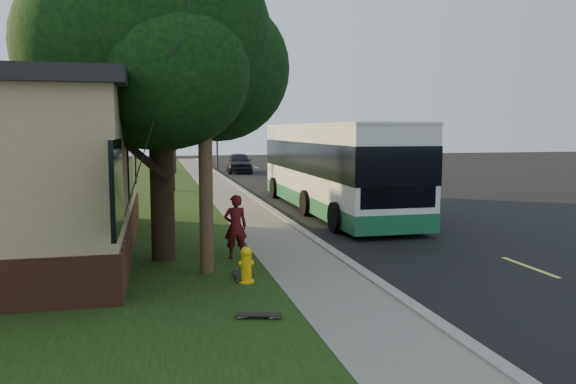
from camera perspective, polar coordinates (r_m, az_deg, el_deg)
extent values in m
plane|color=black|center=(12.27, 7.96, -8.65)|extent=(120.00, 120.00, 0.00)
cube|color=black|center=(22.85, 8.22, -1.68)|extent=(8.00, 80.00, 0.01)
cube|color=gray|center=(21.70, -1.65, -1.89)|extent=(0.25, 80.00, 0.12)
cube|color=slate|center=(21.53, -4.26, -2.03)|extent=(2.00, 80.00, 0.08)
cube|color=black|center=(21.27, -13.62, -2.30)|extent=(5.00, 80.00, 0.07)
cylinder|color=yellow|center=(11.52, -4.27, -7.82)|extent=(0.22, 0.22, 0.55)
sphere|color=yellow|center=(11.44, -4.28, -6.15)|extent=(0.24, 0.24, 0.24)
cylinder|color=yellow|center=(11.49, -4.27, -7.22)|extent=(0.30, 0.10, 0.10)
cylinder|color=yellow|center=(11.49, -4.27, -7.22)|extent=(0.10, 0.18, 0.10)
cylinder|color=yellow|center=(11.59, -4.26, -9.04)|extent=(0.32, 0.32, 0.04)
cylinder|color=#473321|center=(12.16, -8.54, 12.92)|extent=(0.30, 0.30, 9.00)
cylinder|color=#2D2D30|center=(10.96, -12.74, 9.54)|extent=(2.52, 3.21, 7.60)
cylinder|color=black|center=(13.58, -12.69, 1.58)|extent=(0.56, 0.56, 4.00)
sphere|color=black|center=(13.70, -13.03, 15.03)|extent=(5.20, 5.20, 5.20)
sphere|color=black|center=(14.30, -7.23, 12.34)|extent=(3.60, 3.60, 3.60)
sphere|color=black|center=(13.30, -18.31, 13.84)|extent=(3.80, 3.80, 3.80)
sphere|color=black|center=(12.31, -11.45, 11.86)|extent=(3.20, 3.20, 3.20)
sphere|color=black|center=(15.15, -15.46, 15.64)|extent=(3.40, 3.40, 3.40)
sphere|color=black|center=(15.10, -9.56, 18.13)|extent=(3.00, 3.00, 3.00)
cylinder|color=black|center=(29.08, -11.68, 3.35)|extent=(0.24, 0.24, 3.30)
cylinder|color=black|center=(29.05, -11.75, 6.60)|extent=(1.38, 0.57, 2.01)
cylinder|color=black|center=(29.05, -11.75, 6.60)|extent=(0.74, 1.21, 1.58)
cylinder|color=black|center=(29.05, -11.75, 6.60)|extent=(0.65, 1.05, 1.95)
cylinder|color=black|center=(29.05, -11.75, 6.60)|extent=(1.28, 0.53, 1.33)
cylinder|color=black|center=(29.05, -11.75, 6.60)|extent=(0.75, 1.21, 1.70)
cylinder|color=black|center=(41.09, -11.48, 3.99)|extent=(0.24, 0.24, 3.03)
cylinder|color=black|center=(41.06, -11.52, 6.10)|extent=(1.38, 0.57, 2.01)
cylinder|color=black|center=(41.06, -11.52, 6.10)|extent=(0.74, 1.21, 1.58)
cylinder|color=black|center=(41.06, -11.52, 6.10)|extent=(0.65, 1.05, 1.95)
cylinder|color=black|center=(41.06, -11.52, 6.10)|extent=(1.28, 0.53, 1.33)
cylinder|color=black|center=(41.06, -11.52, 6.10)|extent=(0.75, 1.21, 1.70)
cylinder|color=#2D2D30|center=(45.30, -7.23, 5.75)|extent=(0.16, 0.16, 5.50)
imported|color=black|center=(45.32, -7.26, 7.96)|extent=(0.18, 0.22, 1.10)
cube|color=silver|center=(21.93, 4.44, 3.07)|extent=(2.60, 12.48, 2.81)
cube|color=#1B603A|center=(22.06, 4.41, -0.71)|extent=(2.62, 12.50, 0.57)
cube|color=black|center=(21.91, 4.45, 3.62)|extent=(2.64, 12.52, 1.14)
cube|color=black|center=(16.15, 11.17, 1.26)|extent=(2.30, 0.06, 1.66)
cube|color=yellow|center=(16.10, 11.26, 6.25)|extent=(1.66, 0.06, 0.36)
cube|color=#FFF2CC|center=(15.98, 8.54, -3.06)|extent=(0.26, 0.04, 0.16)
cube|color=#FFF2CC|center=(16.62, 13.55, -2.81)|extent=(0.26, 0.04, 0.16)
cube|color=silver|center=(21.89, 4.47, 6.80)|extent=(2.65, 12.53, 0.08)
cylinder|color=black|center=(17.34, 4.92, -2.59)|extent=(0.29, 0.96, 0.96)
cylinder|color=black|center=(18.32, 12.67, -2.25)|extent=(0.29, 0.96, 0.96)
cylinder|color=black|center=(20.70, 1.86, -1.12)|extent=(0.29, 0.96, 0.96)
cylinder|color=black|center=(21.52, 8.55, -0.90)|extent=(0.29, 0.96, 0.96)
cylinder|color=black|center=(26.12, -1.37, 0.43)|extent=(0.29, 0.96, 0.96)
cylinder|color=black|center=(26.78, 4.08, 0.56)|extent=(0.29, 0.96, 0.96)
imported|color=#4C0F10|center=(13.58, -5.35, -3.51)|extent=(0.58, 0.40, 1.55)
cube|color=black|center=(11.92, -4.98, -8.38)|extent=(0.21, 0.81, 0.02)
cylinder|color=silver|center=(11.66, -4.78, -8.92)|extent=(0.18, 0.05, 0.05)
cylinder|color=silver|center=(12.20, -5.17, -8.23)|extent=(0.18, 0.05, 0.05)
cube|color=black|center=(9.46, -3.00, -12.32)|extent=(0.79, 0.38, 0.02)
cylinder|color=silver|center=(9.46, -1.35, -12.57)|extent=(0.09, 0.18, 0.05)
cylinder|color=silver|center=(9.50, -4.64, -12.50)|extent=(0.09, 0.18, 0.05)
cube|color=black|center=(19.03, -24.79, -2.03)|extent=(1.43, 1.21, 1.09)
cube|color=black|center=(18.97, -24.88, -0.29)|extent=(1.49, 1.27, 0.07)
imported|color=black|center=(41.90, -5.00, 3.00)|extent=(2.13, 4.54, 1.50)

